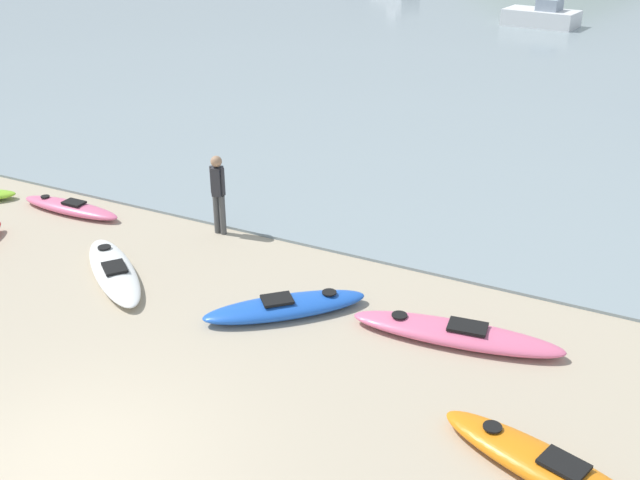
{
  "coord_description": "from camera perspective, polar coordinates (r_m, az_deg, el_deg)",
  "views": [
    {
      "loc": [
        6.25,
        -5.06,
        6.84
      ],
      "look_at": [
        0.23,
        6.68,
        0.5
      ],
      "focal_mm": 42.0,
      "sensor_mm": 36.0,
      "label": 1
    }
  ],
  "objects": [
    {
      "name": "bay_water",
      "position": [
        48.15,
        20.23,
        16.06
      ],
      "size": [
        160.0,
        70.0,
        0.06
      ],
      "primitive_type": "cube",
      "color": "gray",
      "rests_on": "ground_plane"
    },
    {
      "name": "kayak_on_sand_8",
      "position": [
        17.97,
        -18.49,
        2.36
      ],
      "size": [
        2.71,
        0.6,
        0.3
      ],
      "color": "#E5668C",
      "rests_on": "ground_plane"
    },
    {
      "name": "kayak_on_sand_0",
      "position": [
        12.56,
        10.33,
        -7.01
      ],
      "size": [
        3.56,
        1.21,
        0.34
      ],
      "color": "#E5668C",
      "rests_on": "ground_plane"
    },
    {
      "name": "person_near_waterline",
      "position": [
        15.85,
        -7.77,
        3.81
      ],
      "size": [
        0.35,
        0.27,
        1.75
      ],
      "color": "#4C4C4C",
      "rests_on": "ground_plane"
    },
    {
      "name": "kayak_on_sand_3",
      "position": [
        13.09,
        -2.65,
        -5.1
      ],
      "size": [
        2.61,
        2.54,
        0.35
      ],
      "color": "blue",
      "rests_on": "ground_plane"
    },
    {
      "name": "ground_plane",
      "position": [
        10.56,
        -18.73,
        -16.41
      ],
      "size": [
        400.0,
        400.0,
        0.0
      ],
      "primitive_type": "plane",
      "color": "tan"
    },
    {
      "name": "kayak_on_sand_4",
      "position": [
        14.8,
        -15.44,
        -2.29
      ],
      "size": [
        2.85,
        2.41,
        0.31
      ],
      "color": "white",
      "rests_on": "ground_plane"
    },
    {
      "name": "kayak_on_sand_6",
      "position": [
        10.28,
        17.16,
        -16.3
      ],
      "size": [
        3.23,
        1.63,
        0.35
      ],
      "color": "orange",
      "rests_on": "ground_plane"
    },
    {
      "name": "moored_boat_4",
      "position": [
        41.83,
        16.54,
        16.02
      ],
      "size": [
        3.88,
        2.41,
        1.38
      ],
      "color": "white",
      "rests_on": "bay_water"
    }
  ]
}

